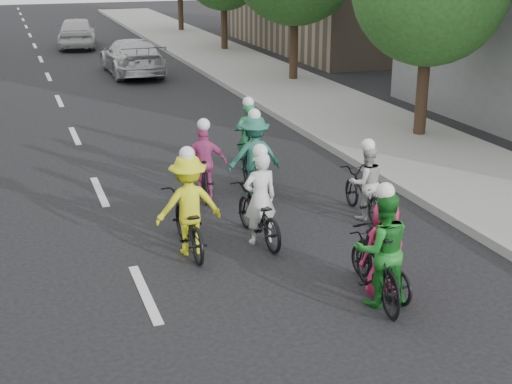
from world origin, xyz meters
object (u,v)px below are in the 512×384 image
cyclist_1 (379,257)px  follow_car_lead (132,57)px  cyclist_0 (259,210)px  cyclist_3 (204,170)px  cyclist_6 (364,189)px  cyclist_4 (382,258)px  cyclist_7 (254,162)px  follow_car_trail (77,32)px  cyclist_2 (188,214)px  cyclist_5 (248,144)px

cyclist_1 → follow_car_lead: 20.78m
cyclist_0 → follow_car_lead: cyclist_0 is taller
cyclist_1 → cyclist_3: (-1.18, 5.22, -0.08)m
cyclist_0 → cyclist_1: cyclist_1 is taller
follow_car_lead → cyclist_6: bearing=93.5°
cyclist_4 → cyclist_7: cyclist_7 is taller
cyclist_3 → follow_car_trail: size_ratio=0.37×
cyclist_7 → cyclist_2: bearing=55.7°
cyclist_6 → follow_car_lead: (-1.31, 17.60, 0.17)m
cyclist_5 → follow_car_trail: (-1.44, 22.99, 0.19)m
cyclist_1 → follow_car_lead: size_ratio=0.39×
follow_car_lead → cyclist_0: bearing=86.1°
cyclist_7 → cyclist_6: bearing=134.4°
cyclist_7 → follow_car_trail: cyclist_7 is taller
cyclist_7 → cyclist_1: bearing=97.0°
cyclist_0 → cyclist_7: bearing=-110.4°
cyclist_6 → cyclist_7: size_ratio=0.95×
cyclist_0 → cyclist_6: size_ratio=1.07×
follow_car_trail → cyclist_6: bearing=102.8°
cyclist_3 → cyclist_5: (1.53, 1.73, -0.03)m
cyclist_3 → follow_car_lead: (1.30, 15.56, 0.10)m
cyclist_4 → follow_car_trail: cyclist_4 is taller
cyclist_2 → cyclist_1: bearing=129.5°
cyclist_1 → follow_car_trail: size_ratio=0.42×
cyclist_0 → cyclist_3: cyclist_0 is taller
cyclist_4 → cyclist_6: cyclist_4 is taller
cyclist_4 → cyclist_6: bearing=-117.9°
cyclist_5 → cyclist_6: (1.08, -3.77, -0.04)m
cyclist_7 → cyclist_5: bearing=-99.4°
cyclist_2 → follow_car_trail: size_ratio=0.42×
cyclist_0 → cyclist_1: size_ratio=0.97×
cyclist_6 → follow_car_lead: 17.65m
cyclist_2 → cyclist_4: (2.35, -2.42, -0.13)m
cyclist_3 → follow_car_trail: (0.09, 24.72, 0.16)m
cyclist_2 → cyclist_7: (2.02, 2.42, 0.03)m
cyclist_6 → follow_car_trail: size_ratio=0.38×
follow_car_lead → follow_car_trail: follow_car_trail is taller
cyclist_1 → cyclist_7: (-0.13, 5.12, 0.01)m
cyclist_0 → cyclist_3: size_ratio=1.10×
cyclist_2 → cyclist_3: 2.70m
cyclist_1 → cyclist_2: size_ratio=1.00×
cyclist_5 → cyclist_3: bearing=53.1°
cyclist_1 → cyclist_4: cyclist_1 is taller
cyclist_1 → cyclist_4: bearing=-116.8°
cyclist_5 → cyclist_6: size_ratio=0.98×
cyclist_4 → follow_car_lead: bearing=-94.7°
cyclist_4 → follow_car_trail: size_ratio=0.36×
cyclist_0 → follow_car_lead: 18.07m
cyclist_6 → cyclist_7: (-1.56, 1.94, 0.16)m
cyclist_4 → cyclist_2: bearing=-50.9°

